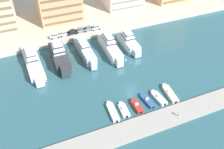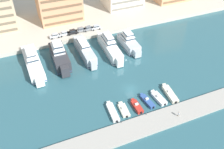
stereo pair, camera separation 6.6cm
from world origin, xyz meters
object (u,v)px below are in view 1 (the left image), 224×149
yacht_silver_center (129,42)px  car_silver_far_left (55,36)px  motorboat_cream_left (124,110)px  car_black_mid_left (72,32)px  motorboat_cream_center_right (170,93)px  yacht_white_far_left (33,62)px  motorboat_white_far_left (113,112)px  motorboat_red_mid_left (137,106)px  motorboat_blue_center_left (147,101)px  car_silver_left (64,33)px  pedestrian_near_edge (179,114)px  yacht_white_center_left (110,46)px  yacht_charcoal_left (60,56)px  motorboat_white_center (159,98)px  car_grey_center_left (80,30)px  yacht_silver_mid_left (85,51)px  car_grey_center (88,28)px  car_silver_center_right (96,27)px

yacht_silver_center → car_silver_far_left: 29.23m
motorboat_cream_left → car_black_mid_left: car_black_mid_left is taller
motorboat_cream_left → motorboat_cream_center_right: 15.62m
yacht_silver_center → car_silver_far_left: yacht_silver_center is taller
yacht_white_far_left → motorboat_white_far_left: (17.02, -30.46, -1.55)m
motorboat_red_mid_left → motorboat_blue_center_left: bearing=10.9°
car_silver_left → pedestrian_near_edge: car_silver_left is taller
yacht_white_center_left → motorboat_white_far_left: yacht_white_center_left is taller
yacht_silver_center → car_black_mid_left: yacht_silver_center is taller
motorboat_white_far_left → yacht_white_center_left: bearing=69.2°
yacht_white_center_left → motorboat_blue_center_left: bearing=-89.4°
yacht_charcoal_left → motorboat_white_center: yacht_charcoal_left is taller
motorboat_white_center → car_silver_left: (-17.36, 44.05, 2.09)m
yacht_white_far_left → car_silver_far_left: yacht_white_far_left is taller
motorboat_white_far_left → car_grey_center_left: 44.37m
yacht_white_far_left → yacht_white_center_left: bearing=-4.2°
yacht_silver_center → motorboat_white_center: bearing=-97.8°
yacht_white_far_left → yacht_silver_mid_left: (18.55, -0.82, 0.15)m
yacht_charcoal_left → yacht_silver_center: bearing=-1.1°
yacht_white_center_left → car_grey_center_left: yacht_white_center_left is taller
yacht_charcoal_left → car_grey_center: 21.44m
yacht_silver_mid_left → motorboat_white_far_left: (-1.53, -29.64, -1.69)m
yacht_white_far_left → yacht_charcoal_left: 9.27m
motorboat_white_far_left → motorboat_cream_left: motorboat_cream_left is taller
yacht_white_far_left → yacht_silver_mid_left: size_ratio=1.19×
yacht_white_center_left → car_grey_center: yacht_white_center_left is taller
yacht_charcoal_left → car_black_mid_left: (8.67, 14.65, -0.13)m
yacht_silver_mid_left → motorboat_white_far_left: 29.72m
car_silver_center_right → pedestrian_near_edge: (5.15, -52.05, -0.95)m
yacht_charcoal_left → motorboat_red_mid_left: size_ratio=3.03×
yacht_silver_mid_left → car_grey_center: bearing=67.3°
yacht_silver_mid_left → yacht_white_center_left: yacht_white_center_left is taller
motorboat_cream_left → pedestrian_near_edge: (12.70, -8.08, 1.26)m
yacht_silver_center → car_grey_center: (-11.21, 15.46, 0.45)m
yacht_charcoal_left → yacht_white_far_left: bearing=171.0°
yacht_white_center_left → yacht_silver_center: 7.92m
motorboat_blue_center_left → motorboat_cream_center_right: 7.80m
motorboat_white_far_left → car_grey_center: bearing=80.3°
yacht_silver_mid_left → motorboat_blue_center_left: (9.54, -29.65, -1.69)m
motorboat_red_mid_left → car_silver_left: (-9.81, 44.55, 2.06)m
car_grey_center_left → yacht_white_far_left: bearing=-147.4°
yacht_white_far_left → car_grey_center_left: (21.34, 13.65, 0.57)m
yacht_white_far_left → yacht_charcoal_left: size_ratio=1.29×
yacht_charcoal_left → yacht_silver_center: (26.60, -0.53, -0.59)m
motorboat_white_center → motorboat_blue_center_left: bearing=176.3°
yacht_charcoal_left → motorboat_blue_center_left: bearing=-56.9°
yacht_charcoal_left → motorboat_cream_left: (11.15, -29.40, -2.35)m
motorboat_white_far_left → car_silver_left: 43.93m
motorboat_blue_center_left → motorboat_cream_center_right: motorboat_cream_center_right is taller
yacht_white_far_left → car_silver_left: size_ratio=5.52×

